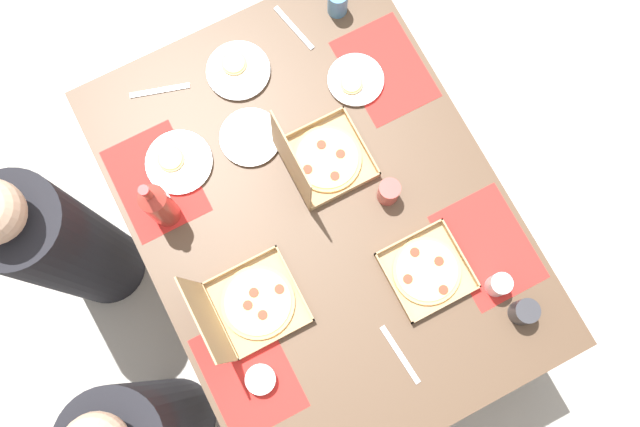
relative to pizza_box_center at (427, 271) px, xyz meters
The scene contains 23 objects.
ground_plane 0.84m from the pizza_box_center, 33.33° to the left, with size 6.00×6.00×0.00m, color beige.
dining_table 0.41m from the pizza_box_center, 33.33° to the left, with size 1.59×1.18×0.72m.
placemat_near_left 0.22m from the pizza_box_center, 95.86° to the right, with size 0.36×0.26×0.00m, color red.
placemat_near_right 0.73m from the pizza_box_center, 17.86° to the right, with size 0.36×0.26×0.00m, color red.
placemat_far_left 0.66m from the pizza_box_center, 91.98° to the left, with size 0.36×0.26×0.00m, color red.
placemat_far_right 0.96m from the pizza_box_center, 43.78° to the left, with size 0.36×0.26×0.00m, color red.
pizza_box_center is the anchor object (origin of this frame).
pizza_box_corner_left 0.59m from the pizza_box_center, 74.04° to the left, with size 0.27×0.31×0.31m.
pizza_box_corner_right 0.51m from the pizza_box_center, 16.14° to the left, with size 0.27×0.27×0.30m.
plate_near_right 0.95m from the pizza_box_center, 14.52° to the left, with size 0.22×0.22×0.03m.
plate_middle 0.71m from the pizza_box_center, ahead, with size 0.20×0.20×0.03m.
plate_far_left 0.75m from the pizza_box_center, 24.45° to the left, with size 0.21×0.21×0.02m.
plate_near_left 0.91m from the pizza_box_center, 38.42° to the left, with size 0.23×0.23×0.03m.
soda_bottle 0.89m from the pizza_box_center, 49.86° to the left, with size 0.09×0.09×0.32m.
cup_dark 0.33m from the pizza_box_center, 141.86° to the right, with size 0.08×0.08×0.09m, color #333338.
cup_clear_left 0.29m from the pizza_box_center, ahead, with size 0.07×0.07×0.10m, color #BF4742.
cup_red 0.99m from the pizza_box_center, 10.54° to the right, with size 0.07×0.07×0.11m, color teal.
cup_clear_right 0.23m from the pizza_box_center, 129.86° to the right, with size 0.07×0.07×0.09m, color silver.
condiment_bowl 0.64m from the pizza_box_center, 95.30° to the left, with size 0.10×0.10×0.04m, color white.
knife_by_near_left 0.28m from the pizza_box_center, 133.41° to the left, with size 0.21×0.02×0.01m, color #B7B7BC.
knife_by_far_left 0.98m from the pizza_box_center, ahead, with size 0.21×0.02×0.01m, color #B7B7BC.
knife_by_near_right 1.11m from the pizza_box_center, 27.60° to the left, with size 0.21×0.02×0.01m, color #B7B7BC.
diner_right_seat 1.29m from the pizza_box_center, 57.21° to the left, with size 0.32×0.32×1.18m.
Camera 1 is at (-0.44, 0.23, 2.94)m, focal length 38.24 mm.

